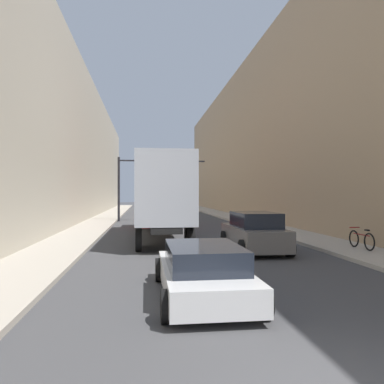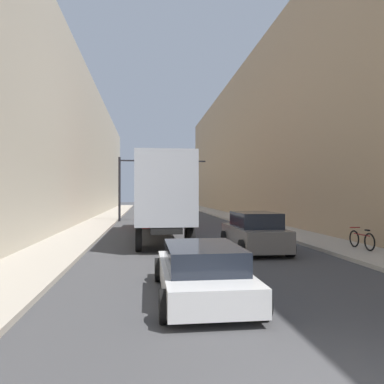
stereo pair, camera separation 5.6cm
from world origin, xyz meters
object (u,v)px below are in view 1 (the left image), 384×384
at_px(semi_truck, 160,195).
at_px(parked_bicycle, 361,240).
at_px(suv_car, 254,233).
at_px(traffic_signal_gantry, 142,176).
at_px(sedan_car, 203,271).

bearing_deg(semi_truck, parked_bicycle, -40.78).
height_order(suv_car, traffic_signal_gantry, traffic_signal_gantry).
relative_size(sedan_car, parked_bicycle, 2.57).
relative_size(semi_truck, sedan_car, 2.92).
bearing_deg(sedan_car, parked_bicycle, 37.13).
bearing_deg(parked_bicycle, traffic_signal_gantry, 116.06).
distance_m(suv_car, traffic_signal_gantry, 18.62).
distance_m(semi_truck, traffic_signal_gantry, 11.88).
bearing_deg(sedan_car, semi_truck, 92.25).
bearing_deg(suv_car, traffic_signal_gantry, 105.31).
bearing_deg(suv_car, parked_bicycle, -12.50).
distance_m(sedan_car, suv_car, 7.39).
distance_m(semi_truck, sedan_car, 12.74).
bearing_deg(sedan_car, traffic_signal_gantry, 93.75).
relative_size(suv_car, parked_bicycle, 2.51).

